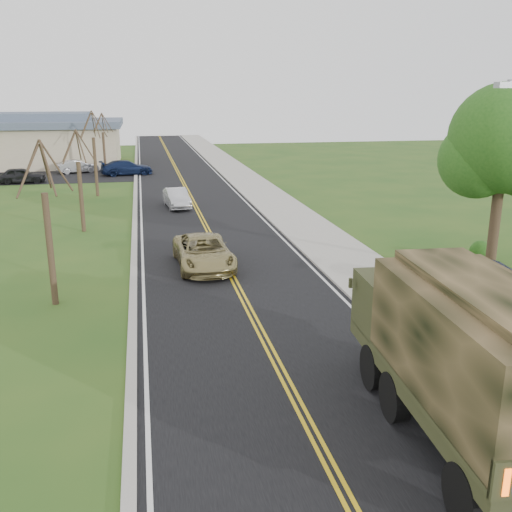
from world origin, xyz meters
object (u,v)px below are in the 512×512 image
object	(u,v)px
suv_champagne	(204,252)
pickup_navy	(490,280)
sedan_silver	(177,198)
utility_box_far	(459,368)
military_truck	(466,348)

from	to	relation	value
suv_champagne	pickup_navy	size ratio (longest dim) A/B	1.06
sedan_silver	utility_box_far	bearing A→B (deg)	-83.86
sedan_silver	pickup_navy	xyz separation A→B (m)	(10.64, -20.64, 0.05)
sedan_silver	utility_box_far	size ratio (longest dim) A/B	6.11
pickup_navy	utility_box_far	distance (m)	7.62
utility_box_far	military_truck	bearing A→B (deg)	-144.76
military_truck	pickup_navy	bearing A→B (deg)	57.22
military_truck	pickup_navy	world-z (taller)	military_truck
utility_box_far	sedan_silver	bearing A→B (deg)	78.44
military_truck	utility_box_far	bearing A→B (deg)	63.02
sedan_silver	utility_box_far	xyz separation A→B (m)	(5.89, -26.59, -0.23)
military_truck	suv_champagne	distance (m)	15.10
pickup_navy	suv_champagne	bearing A→B (deg)	97.45
sedan_silver	military_truck	bearing A→B (deg)	-87.57
sedan_silver	pickup_navy	distance (m)	23.22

